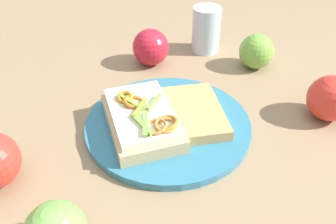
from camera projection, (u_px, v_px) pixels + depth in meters
name	position (u px, v px, depth m)	size (l,w,h in m)	color
ground_plane	(168.00, 128.00, 0.58)	(2.00, 2.00, 0.00)	#8E7453
plate	(168.00, 125.00, 0.58)	(0.27, 0.27, 0.01)	teal
sandwich	(142.00, 118.00, 0.55)	(0.19, 0.16, 0.05)	tan
bread_slice_side	(193.00, 112.00, 0.58)	(0.14, 0.09, 0.02)	tan
apple_2	(256.00, 52.00, 0.72)	(0.07, 0.07, 0.07)	#6FA43A
apple_4	(331.00, 98.00, 0.58)	(0.08, 0.08, 0.08)	red
apple_5	(151.00, 47.00, 0.73)	(0.08, 0.08, 0.08)	red
drinking_glass	(206.00, 30.00, 0.77)	(0.06, 0.06, 0.10)	silver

